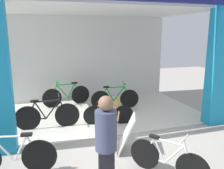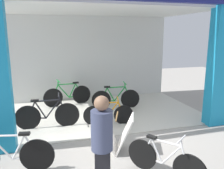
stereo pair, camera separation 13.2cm
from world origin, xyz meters
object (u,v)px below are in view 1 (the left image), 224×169
Objects in this scene: bicycle_inside_1 at (48,115)px; sandwich_board_sign at (118,133)px; bicycle_parked_0 at (167,160)px; pedestrian_1 at (106,145)px; bicycle_inside_3 at (115,98)px; bicycle_parked_1 at (12,156)px; bicycle_inside_2 at (67,95)px; bicycle_inside_0 at (108,114)px.

sandwich_board_sign is (1.45, -1.76, 0.04)m from bicycle_inside_1.
pedestrian_1 is at bearing -174.42° from bicycle_parked_0.
bicycle_inside_3 is at bearing 85.36° from bicycle_parked_0.
sandwich_board_sign is at bearing 6.24° from bicycle_parked_1.
sandwich_board_sign is (-0.54, 1.16, 0.08)m from bicycle_parked_0.
bicycle_inside_2 is at bearing 68.98° from bicycle_inside_1.
bicycle_parked_0 is at bearing 5.58° from pedestrian_1.
bicycle_inside_1 reaches higher than sandwich_board_sign.
pedestrian_1 is (-0.65, -1.28, 0.45)m from sandwich_board_sign.
bicycle_inside_2 is 1.04× the size of pedestrian_1.
bicycle_inside_2 is at bearing 100.59° from sandwich_board_sign.
bicycle_inside_2 is 1.91× the size of sandwich_board_sign.
bicycle_inside_2 reaches higher than bicycle_inside_1.
sandwich_board_sign is (-0.23, -1.53, 0.10)m from bicycle_inside_0.
bicycle_inside_1 is 1.01× the size of bicycle_inside_2.
bicycle_inside_1 is at bearing 104.68° from pedestrian_1.
bicycle_parked_1 reaches higher than sandwich_board_sign.
bicycle_inside_3 is at bearing 45.60° from bicycle_parked_1.
sandwich_board_sign is at bearing -106.81° from bicycle_inside_3.
pedestrian_1 is at bearing -34.51° from bicycle_parked_1.
bicycle_inside_1 reaches higher than bicycle_parked_0.
bicycle_inside_2 reaches higher than bicycle_inside_0.
bicycle_inside_0 is at bearing 96.54° from bicycle_parked_0.
bicycle_parked_1 is at bearing -143.58° from bicycle_inside_0.
bicycle_parked_0 is at bearing -65.25° from sandwich_board_sign.
bicycle_inside_1 reaches higher than bicycle_inside_3.
bicycle_parked_0 is 2.86m from bicycle_parked_1.
bicycle_parked_0 is at bearing -83.46° from bicycle_inside_0.
bicycle_inside_2 is at bearing 90.53° from pedestrian_1.
bicycle_inside_3 is 2.98m from sandwich_board_sign.
bicycle_inside_2 is 1.78m from bicycle_inside_3.
pedestrian_1 reaches higher than bicycle_inside_2.
bicycle_inside_1 is 3.18m from pedestrian_1.
bicycle_inside_1 is at bearing 129.34° from sandwich_board_sign.
bicycle_parked_1 reaches higher than bicycle_inside_0.
bicycle_parked_0 is 1.37× the size of sandwich_board_sign.
bicycle_inside_1 is 1.04× the size of pedestrian_1.
sandwich_board_sign is 0.54× the size of pedestrian_1.
sandwich_board_sign is at bearing 63.12° from pedestrian_1.
bicycle_inside_2 reaches higher than sandwich_board_sign.
bicycle_inside_1 is 1.04× the size of bicycle_inside_3.
bicycle_inside_1 is at bearing 70.21° from bicycle_parked_1.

